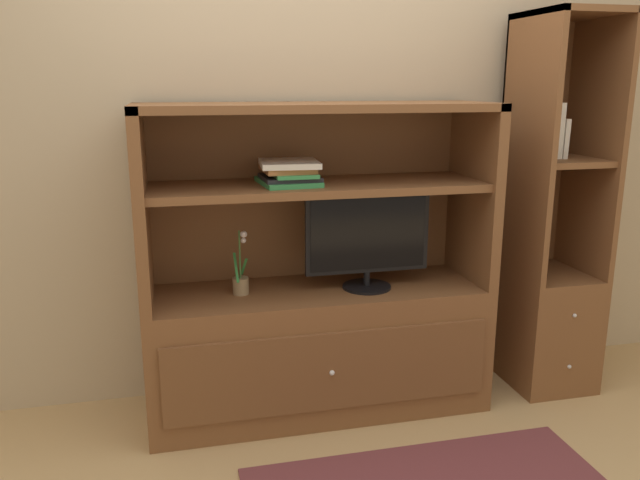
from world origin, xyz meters
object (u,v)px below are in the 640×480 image
(upright_book_row, at_px, (549,134))
(media_console, at_px, (317,315))
(potted_plant, at_px, (241,280))
(bookshelf_tall, at_px, (548,267))
(tv_monitor, at_px, (368,239))
(magazine_stack, at_px, (289,173))

(upright_book_row, bearing_deg, media_console, 179.70)
(potted_plant, xyz_separation_m, bookshelf_tall, (1.61, 0.01, -0.05))
(media_console, relative_size, tv_monitor, 2.71)
(potted_plant, distance_m, upright_book_row, 1.66)
(media_console, height_order, upright_book_row, media_console)
(tv_monitor, height_order, upright_book_row, upright_book_row)
(tv_monitor, bearing_deg, magazine_stack, 172.69)
(upright_book_row, bearing_deg, potted_plant, 179.93)
(tv_monitor, relative_size, upright_book_row, 2.22)
(media_console, bearing_deg, upright_book_row, -0.30)
(magazine_stack, bearing_deg, bookshelf_tall, 0.48)
(media_console, relative_size, potted_plant, 5.35)
(bookshelf_tall, bearing_deg, upright_book_row, -171.12)
(bookshelf_tall, distance_m, upright_book_row, 0.70)
(tv_monitor, bearing_deg, potted_plant, 175.31)
(magazine_stack, height_order, upright_book_row, upright_book_row)
(media_console, height_order, potted_plant, media_console)
(media_console, xyz_separation_m, tv_monitor, (0.23, -0.05, 0.38))
(potted_plant, xyz_separation_m, magazine_stack, (0.23, -0.00, 0.49))
(upright_book_row, bearing_deg, tv_monitor, -177.13)
(bookshelf_tall, bearing_deg, media_console, -179.77)
(magazine_stack, distance_m, bookshelf_tall, 1.48)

